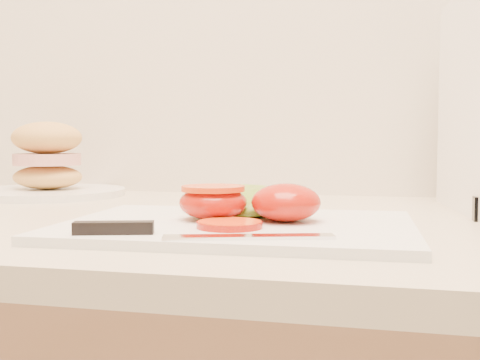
# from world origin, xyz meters

# --- Properties ---
(cutting_board) EXTENTS (0.38, 0.28, 0.01)m
(cutting_board) POSITION_xyz_m (-0.10, 1.56, 0.94)
(cutting_board) COLOR silver
(cutting_board) RESTS_ON counter
(tomato_half_dome) EXTENTS (0.08, 0.08, 0.04)m
(tomato_half_dome) POSITION_xyz_m (-0.05, 1.58, 0.96)
(tomato_half_dome) COLOR #BB2109
(tomato_half_dome) RESTS_ON cutting_board
(tomato_half_cut) EXTENTS (0.08, 0.08, 0.04)m
(tomato_half_cut) POSITION_xyz_m (-0.13, 1.58, 0.96)
(tomato_half_cut) COLOR #BB2109
(tomato_half_cut) RESTS_ON cutting_board
(tomato_slice_0) EXTENTS (0.06, 0.06, 0.01)m
(tomato_slice_0) POSITION_xyz_m (-0.09, 1.52, 0.94)
(tomato_slice_0) COLOR #F25416
(tomato_slice_0) RESTS_ON cutting_board
(lettuce_leaf_0) EXTENTS (0.18, 0.15, 0.03)m
(lettuce_leaf_0) POSITION_xyz_m (-0.11, 1.64, 0.95)
(lettuce_leaf_0) COLOR olive
(lettuce_leaf_0) RESTS_ON cutting_board
(knife) EXTENTS (0.25, 0.06, 0.01)m
(knife) POSITION_xyz_m (-0.14, 1.46, 0.94)
(knife) COLOR silver
(knife) RESTS_ON cutting_board
(sandwich_plate) EXTENTS (0.26, 0.26, 0.13)m
(sandwich_plate) POSITION_xyz_m (-0.51, 1.87, 0.98)
(sandwich_plate) COLOR white
(sandwich_plate) RESTS_ON counter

